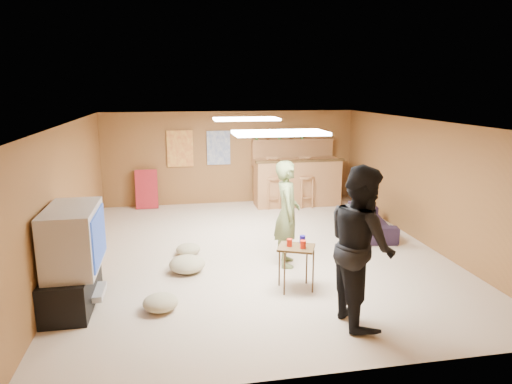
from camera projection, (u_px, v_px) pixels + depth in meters
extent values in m
plane|color=#C3AC95|center=(258.00, 251.00, 7.82)|extent=(7.00, 7.00, 0.00)
cube|color=silver|center=(258.00, 122.00, 7.33)|extent=(6.00, 7.00, 0.02)
cube|color=brown|center=(231.00, 158.00, 10.93)|extent=(6.00, 0.02, 2.20)
cube|color=brown|center=(328.00, 269.00, 4.22)|extent=(6.00, 0.02, 2.20)
cube|color=brown|center=(68.00, 196.00, 7.05)|extent=(0.02, 7.00, 2.20)
cube|color=brown|center=(424.00, 182.00, 8.11)|extent=(0.02, 7.00, 2.20)
cube|color=black|center=(72.00, 287.00, 5.85)|extent=(0.55, 1.30, 0.50)
cube|color=#B2B2B7|center=(90.00, 293.00, 5.91)|extent=(0.35, 0.50, 0.08)
cube|color=#B2B2B7|center=(73.00, 238.00, 5.72)|extent=(0.60, 1.10, 0.80)
cube|color=navy|center=(99.00, 237.00, 5.77)|extent=(0.02, 0.95, 0.65)
cube|color=#986237|center=(297.00, 182.00, 10.79)|extent=(2.00, 0.60, 1.10)
cube|color=#3E2913|center=(301.00, 161.00, 10.43)|extent=(2.10, 0.12, 0.05)
cube|color=#986237|center=(293.00, 140.00, 11.01)|extent=(2.00, 0.18, 0.05)
cube|color=#986237|center=(292.00, 152.00, 11.10)|extent=(2.00, 0.14, 0.60)
cube|color=#BF3F26|center=(180.00, 149.00, 10.62)|extent=(0.60, 0.03, 0.85)
cube|color=#334C99|center=(219.00, 148.00, 10.78)|extent=(0.55, 0.03, 0.80)
cube|color=#A81F29|center=(147.00, 189.00, 10.53)|extent=(0.50, 0.26, 0.91)
cube|color=white|center=(280.00, 133.00, 5.90)|extent=(1.20, 0.60, 0.04)
cube|color=white|center=(246.00, 119.00, 8.49)|extent=(1.20, 0.60, 0.04)
imported|color=#606D3F|center=(287.00, 214.00, 7.07)|extent=(0.50, 0.67, 1.67)
imported|color=black|center=(361.00, 245.00, 5.32)|extent=(0.73, 0.93, 1.90)
imported|color=black|center=(371.00, 220.00, 8.81)|extent=(0.93, 1.73, 0.48)
cube|color=#3E2913|center=(296.00, 268.00, 6.29)|extent=(0.59, 0.54, 0.62)
cylinder|color=red|center=(289.00, 243.00, 6.23)|extent=(0.09, 0.09, 0.10)
cylinder|color=red|center=(303.00, 244.00, 6.15)|extent=(0.08, 0.08, 0.11)
cylinder|color=navy|center=(302.00, 239.00, 6.35)|extent=(0.10, 0.10, 0.11)
ellipsoid|color=tan|center=(187.00, 264.00, 6.93)|extent=(0.59, 0.59, 0.25)
ellipsoid|color=tan|center=(188.00, 249.00, 7.66)|extent=(0.43, 0.43, 0.18)
ellipsoid|color=tan|center=(161.00, 302.00, 5.74)|extent=(0.47, 0.47, 0.20)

